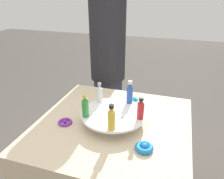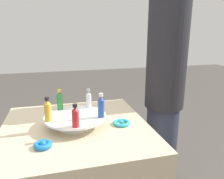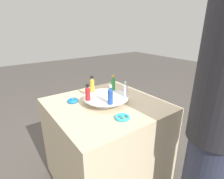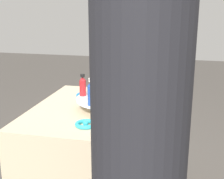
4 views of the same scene
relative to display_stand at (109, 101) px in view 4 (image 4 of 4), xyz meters
The scene contains 11 objects.
party_table 0.42m from the display_stand, ahead, with size 0.83×0.83×0.75m.
display_stand is the anchor object (origin of this frame).
bottle_red 0.17m from the display_stand, behind, with size 0.04×0.04×0.12m.
bottle_blue 0.17m from the display_stand, 112.20° to the right, with size 0.04×0.04×0.14m.
bottle_clear 0.17m from the display_stand, 40.20° to the right, with size 0.03×0.03×0.12m.
bottle_green 0.17m from the display_stand, 31.80° to the left, with size 0.04×0.04×0.13m.
bottle_gold 0.17m from the display_stand, 103.80° to the left, with size 0.04×0.04×0.13m.
ribbon_bow_purple 0.27m from the display_stand, 19.63° to the left, with size 0.08×0.08×0.02m.
ribbon_bow_blue 0.27m from the display_stand, 139.63° to the left, with size 0.09×0.09×0.04m.
ribbon_bow_teal 0.27m from the display_stand, 100.37° to the right, with size 0.10×0.10×0.03m.
person_figure 0.75m from the display_stand, 69.24° to the right, with size 0.29×0.29×1.72m.
Camera 4 is at (0.38, -1.56, 1.31)m, focal length 50.00 mm.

